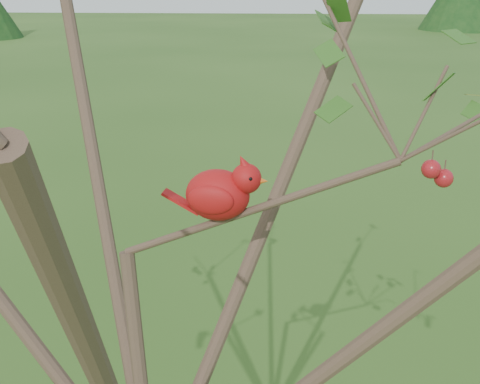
{
  "coord_description": "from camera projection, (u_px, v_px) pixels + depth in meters",
  "views": [
    {
      "loc": [
        0.29,
        -1.15,
        2.57
      ],
      "look_at": [
        0.22,
        0.08,
        2.11
      ],
      "focal_mm": 45.0,
      "sensor_mm": 36.0,
      "label": 1
    }
  ],
  "objects": [
    {
      "name": "crabapple_tree",
      "position": [
        143.0,
        204.0,
        1.22
      ],
      "size": [
        2.35,
        2.05,
        2.95
      ],
      "color": "#432F24",
      "rests_on": "ground"
    },
    {
      "name": "cardinal",
      "position": [
        221.0,
        192.0,
        1.32
      ],
      "size": [
        0.24,
        0.13,
        0.17
      ],
      "rotation": [
        0.0,
        0.0,
        -0.12
      ],
      "color": "#A50E15",
      "rests_on": "ground"
    }
  ]
}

